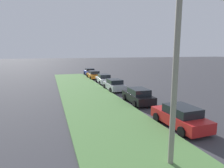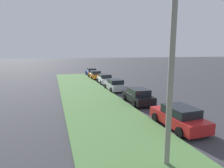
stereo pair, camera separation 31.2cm
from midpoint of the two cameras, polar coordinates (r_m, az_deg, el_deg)
grass_median at (r=13.90m, az=-0.02°, el=-11.08°), size 60.00×6.00×0.12m
parked_car_red at (r=13.58m, az=19.91°, el=-9.25°), size 4.34×2.09×1.47m
parked_car_black at (r=18.82m, az=8.23°, el=-3.55°), size 4.36×2.13×1.47m
parked_car_silver at (r=24.80m, az=1.22°, el=-0.27°), size 4.31×2.03×1.47m
parked_car_white at (r=30.28m, az=-1.85°, el=1.53°), size 4.38×2.17×1.47m
parked_car_orange at (r=35.90m, az=-4.79°, el=2.78°), size 4.33×2.08×1.47m
parked_car_blue at (r=41.29m, az=-5.97°, el=3.65°), size 4.30×2.03×1.47m
streetlight at (r=8.37m, az=20.36°, el=5.00°), size 0.38×2.87×7.50m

